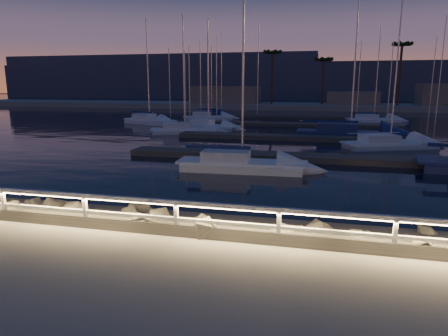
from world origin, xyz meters
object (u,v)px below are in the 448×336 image
at_px(sailboat_b, 239,163).
at_px(sailboat_h, 347,133).
at_px(guard_rail, 241,215).
at_px(sailboat_f, 183,130).
at_px(sailboat_n, 207,117).
at_px(sailboat_g, 388,143).
at_px(sailboat_i, 149,120).
at_px(sailboat_m, 211,113).
at_px(sailboat_k, 372,119).
at_px(sailboat_j, 207,126).

xyz_separation_m(sailboat_b, sailboat_h, (7.08, 16.90, 0.04)).
distance_m(guard_rail, sailboat_f, 30.39).
bearing_deg(sailboat_n, sailboat_g, -66.37).
bearing_deg(sailboat_i, sailboat_h, 3.70).
bearing_deg(sailboat_g, sailboat_m, 104.20).
height_order(sailboat_m, sailboat_n, sailboat_n).
distance_m(sailboat_k, sailboat_m, 25.03).
distance_m(sailboat_f, sailboat_m, 24.66).
height_order(sailboat_f, sailboat_i, sailboat_i).
distance_m(guard_rail, sailboat_g, 23.91).
xyz_separation_m(sailboat_f, sailboat_n, (-2.05, 15.98, 0.01)).
distance_m(sailboat_g, sailboat_m, 37.35).
relative_size(sailboat_b, sailboat_f, 1.09).
relative_size(sailboat_f, sailboat_n, 0.97).
xyz_separation_m(guard_rail, sailboat_i, (-19.30, 36.81, -0.92)).
height_order(sailboat_h, sailboat_i, sailboat_h).
bearing_deg(sailboat_n, sailboat_h, -60.62).
xyz_separation_m(sailboat_b, sailboat_g, (9.78, 10.77, -0.02)).
distance_m(guard_rail, sailboat_b, 12.29).
relative_size(sailboat_g, sailboat_n, 1.06).
relative_size(sailboat_j, sailboat_m, 1.09).
height_order(guard_rail, sailboat_n, sailboat_n).
bearing_deg(sailboat_i, guard_rail, -40.28).
relative_size(sailboat_b, sailboat_k, 1.05).
distance_m(sailboat_i, sailboat_k, 29.40).
relative_size(sailboat_i, sailboat_k, 1.06).
height_order(guard_rail, sailboat_b, sailboat_b).
height_order(sailboat_b, sailboat_n, sailboat_b).
relative_size(sailboat_f, sailboat_g, 0.92).
distance_m(sailboat_h, sailboat_j, 15.22).
relative_size(sailboat_g, sailboat_j, 1.08).
bearing_deg(sailboat_j, sailboat_f, -95.72).
bearing_deg(sailboat_j, sailboat_h, -1.52).
distance_m(sailboat_b, sailboat_j, 21.82).
height_order(sailboat_f, sailboat_g, sailboat_g).
height_order(sailboat_k, sailboat_m, sailboat_k).
bearing_deg(sailboat_g, sailboat_j, 128.02).
bearing_deg(sailboat_j, sailboat_g, -17.04).
bearing_deg(sailboat_n, guard_rail, -93.65).
bearing_deg(sailboat_n, sailboat_b, -91.70).
bearing_deg(sailboat_m, sailboat_i, -82.24).
xyz_separation_m(sailboat_f, sailboat_m, (-3.78, 24.37, 0.00)).
bearing_deg(sailboat_n, sailboat_f, -103.55).
height_order(guard_rail, sailboat_g, sailboat_g).
distance_m(sailboat_i, sailboat_m, 16.12).
xyz_separation_m(sailboat_i, sailboat_n, (5.65, 7.25, -0.04)).
relative_size(sailboat_h, sailboat_k, 1.38).
height_order(sailboat_b, sailboat_k, sailboat_b).
xyz_separation_m(sailboat_f, sailboat_j, (1.36, 4.32, 0.00)).
distance_m(guard_rail, sailboat_i, 41.57).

